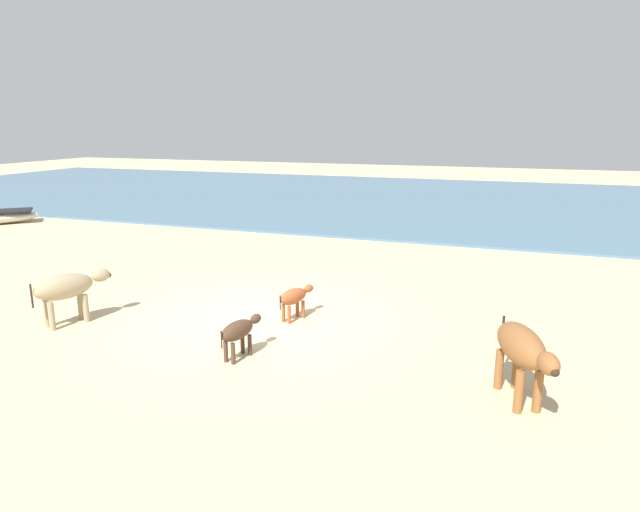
# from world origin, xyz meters

# --- Properties ---
(ground) EXTENTS (80.00, 80.00, 0.00)m
(ground) POSITION_xyz_m (0.00, 0.00, 0.00)
(ground) COLOR #CCB789
(sea_water) EXTENTS (60.00, 20.00, 0.08)m
(sea_water) POSITION_xyz_m (0.00, 17.80, 0.04)
(sea_water) COLOR slate
(sea_water) RESTS_ON ground
(cow_adult_dun) EXTENTS (0.90, 1.45, 0.98)m
(cow_adult_dun) POSITION_xyz_m (-3.24, -1.42, 0.71)
(cow_adult_dun) COLOR tan
(cow_adult_dun) RESTS_ON ground
(calf_near_dark) EXTENTS (0.44, 0.97, 0.64)m
(calf_near_dark) POSITION_xyz_m (0.54, -1.75, 0.46)
(calf_near_dark) COLOR #4C3323
(calf_near_dark) RESTS_ON ground
(calf_far_rust) EXTENTS (0.51, 0.94, 0.63)m
(calf_far_rust) POSITION_xyz_m (0.72, 0.21, 0.45)
(calf_far_rust) COLOR #9E4C28
(calf_far_rust) RESTS_ON ground
(cow_second_adult_brown) EXTENTS (0.93, 1.59, 1.07)m
(cow_second_adult_brown) POSITION_xyz_m (4.83, -1.79, 0.77)
(cow_second_adult_brown) COLOR brown
(cow_second_adult_brown) RESTS_ON ground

